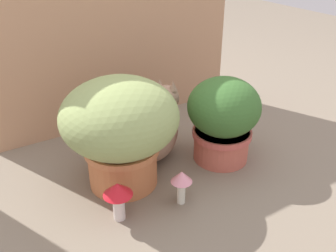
# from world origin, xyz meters

# --- Properties ---
(ground_plane) EXTENTS (6.00, 6.00, 0.00)m
(ground_plane) POSITION_xyz_m (0.00, 0.00, 0.00)
(ground_plane) COLOR #7A6C5B
(cardboard_backdrop) EXTENTS (1.21, 0.03, 0.91)m
(cardboard_backdrop) POSITION_xyz_m (0.01, 0.49, 0.45)
(cardboard_backdrop) COLOR tan
(cardboard_backdrop) RESTS_ON ground
(grass_planter) EXTENTS (0.42, 0.42, 0.41)m
(grass_planter) POSITION_xyz_m (-0.21, 0.01, 0.24)
(grass_planter) COLOR #C16F42
(grass_planter) RESTS_ON ground
(leafy_planter) EXTENTS (0.29, 0.29, 0.35)m
(leafy_planter) POSITION_xyz_m (0.20, -0.06, 0.19)
(leafy_planter) COLOR #C45E4D
(leafy_planter) RESTS_ON ground
(cat) EXTENTS (0.37, 0.29, 0.32)m
(cat) POSITION_xyz_m (-0.01, 0.10, 0.12)
(cat) COLOR tan
(cat) RESTS_ON ground
(mushroom_ornament_red) EXTENTS (0.10, 0.10, 0.14)m
(mushroom_ornament_red) POSITION_xyz_m (-0.31, -0.17, 0.10)
(mushroom_ornament_red) COLOR silver
(mushroom_ornament_red) RESTS_ON ground
(mushroom_ornament_pink) EXTENTS (0.08, 0.08, 0.13)m
(mushroom_ornament_pink) POSITION_xyz_m (-0.10, -0.21, 0.09)
(mushroom_ornament_pink) COLOR silver
(mushroom_ornament_pink) RESTS_ON ground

